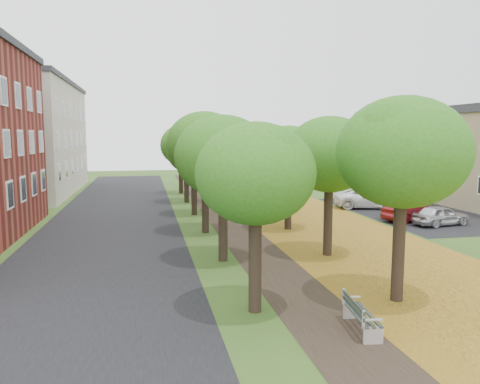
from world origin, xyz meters
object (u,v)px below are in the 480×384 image
car_red (411,211)px  car_grey (411,209)px  car_white (370,198)px  bench (360,315)px  car_silver (441,215)px

car_red → car_grey: bearing=-50.5°
car_red → car_white: size_ratio=0.75×
bench → car_white: car_white is taller
bench → car_silver: car_silver is taller
car_grey → car_white: (-0.60, 4.46, 0.12)m
bench → car_white: (10.67, 20.36, 0.27)m
bench → car_red: bearing=-28.8°
bench → car_white: size_ratio=0.37×
car_silver → car_red: (-0.96, 1.65, 0.05)m
car_red → car_white: 5.45m
car_grey → car_white: bearing=-8.8°
bench → car_silver: 17.63m
car_silver → car_white: bearing=-3.1°
car_grey → car_white: 4.50m
car_silver → car_grey: bearing=-3.1°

